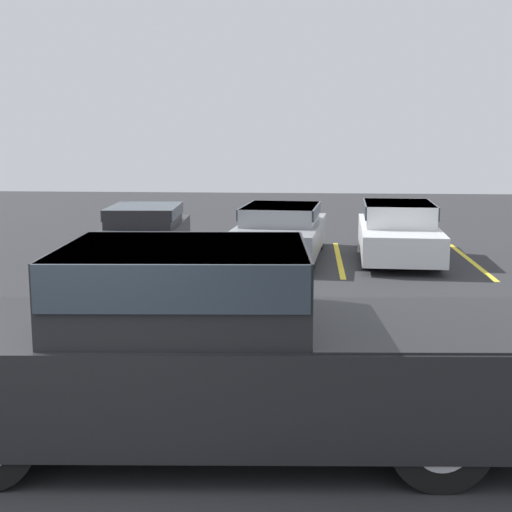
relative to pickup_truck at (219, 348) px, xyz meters
name	(u,v)px	position (x,y,z in m)	size (l,w,h in m)	color
ground_plane	(62,490)	(-1.16, -0.99, -0.91)	(60.00, 60.00, 0.00)	#2D2D30
stall_stripe_a	(87,255)	(-4.47, 10.08, -0.90)	(0.12, 4.82, 0.01)	yellow
stall_stripe_b	(211,257)	(-1.50, 10.08, -0.90)	(0.12, 4.82, 0.01)	yellow
stall_stripe_c	(339,259)	(1.47, 10.08, -0.90)	(0.12, 4.82, 0.01)	yellow
stall_stripe_d	(470,260)	(4.43, 10.08, -0.90)	(0.12, 4.82, 0.01)	yellow
pickup_truck	(219,348)	(0.00, 0.00, 0.00)	(6.16, 2.41, 1.84)	black
parked_sedan_a	(145,229)	(-3.09, 10.18, -0.27)	(2.00, 4.35, 1.17)	#232326
parked_sedan_b	(281,230)	(0.12, 10.20, -0.26)	(2.19, 4.72, 1.21)	gray
parked_sedan_c	(398,229)	(2.80, 10.19, -0.22)	(1.90, 4.52, 1.29)	silver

